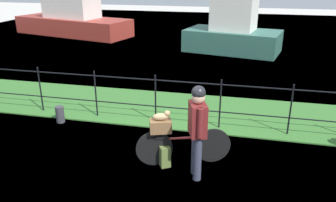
% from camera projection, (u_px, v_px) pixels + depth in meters
% --- Properties ---
extents(ground_plane, '(60.00, 60.00, 0.00)m').
position_uv_depth(ground_plane, '(128.00, 167.00, 6.20)').
color(ground_plane, beige).
extents(grass_strip, '(27.00, 2.40, 0.03)m').
position_uv_depth(grass_strip, '(164.00, 108.00, 8.83)').
color(grass_strip, '#38702D').
rests_on(grass_strip, ground).
extents(harbor_water, '(30.00, 30.00, 0.00)m').
position_uv_depth(harbor_water, '(201.00, 50.00, 15.41)').
color(harbor_water, slate).
rests_on(harbor_water, ground).
extents(iron_fence, '(18.04, 0.04, 1.18)m').
position_uv_depth(iron_fence, '(155.00, 96.00, 7.81)').
color(iron_fence, black).
rests_on(iron_fence, ground).
extents(bicycle_main, '(1.69, 0.62, 0.68)m').
position_uv_depth(bicycle_main, '(183.00, 146.00, 6.22)').
color(bicycle_main, black).
rests_on(bicycle_main, ground).
extents(wooden_crate, '(0.44, 0.35, 0.23)m').
position_uv_depth(wooden_crate, '(161.00, 126.00, 6.02)').
color(wooden_crate, brown).
rests_on(wooden_crate, bicycle_main).
extents(terrier_dog, '(0.32, 0.22, 0.18)m').
position_uv_depth(terrier_dog, '(162.00, 116.00, 5.95)').
color(terrier_dog, tan).
rests_on(terrier_dog, wooden_crate).
extents(cyclist_person, '(0.38, 0.52, 1.68)m').
position_uv_depth(cyclist_person, '(197.00, 124.00, 5.58)').
color(cyclist_person, '#383D51').
rests_on(cyclist_person, ground).
extents(backpack_on_paving, '(0.30, 0.33, 0.40)m').
position_uv_depth(backpack_on_paving, '(164.00, 155.00, 6.22)').
color(backpack_on_paving, olive).
rests_on(backpack_on_paving, ground).
extents(mooring_bollard, '(0.20, 0.20, 0.40)m').
position_uv_depth(mooring_bollard, '(60.00, 114.00, 7.99)').
color(mooring_bollard, '#38383D').
rests_on(mooring_bollard, ground).
extents(moored_boat_near, '(7.12, 3.85, 3.94)m').
position_uv_depth(moored_boat_near, '(73.00, 19.00, 18.85)').
color(moored_boat_near, '#9E3328').
rests_on(moored_boat_near, ground).
extents(moored_boat_mid, '(4.40, 2.94, 3.97)m').
position_uv_depth(moored_boat_mid, '(233.00, 32.00, 14.83)').
color(moored_boat_mid, '#336656').
rests_on(moored_boat_mid, ground).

